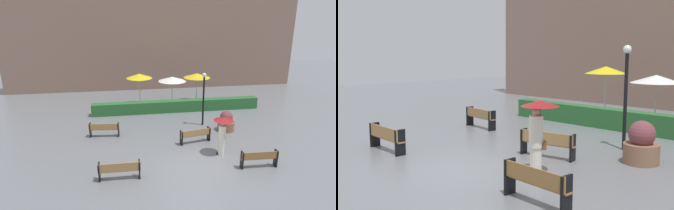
{
  "view_description": "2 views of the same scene",
  "coord_description": "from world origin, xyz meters",
  "views": [
    {
      "loc": [
        -3.28,
        -11.87,
        7.09
      ],
      "look_at": [
        -0.48,
        5.28,
        1.54
      ],
      "focal_mm": 30.67,
      "sensor_mm": 36.0,
      "label": 1
    },
    {
      "loc": [
        8.54,
        -6.76,
        3.31
      ],
      "look_at": [
        -1.31,
        2.95,
        1.46
      ],
      "focal_mm": 42.87,
      "sensor_mm": 36.0,
      "label": 2
    }
  ],
  "objects": [
    {
      "name": "patio_umbrella_yellow",
      "position": [
        -1.94,
        10.38,
        2.41
      ],
      "size": [
        2.02,
        2.02,
        2.59
      ],
      "color": "silver",
      "rests_on": "ground"
    },
    {
      "name": "building_facade",
      "position": [
        0.0,
        16.0,
        4.94
      ],
      "size": [
        28.0,
        1.2,
        9.88
      ],
      "primitive_type": "cube",
      "color": "#846656",
      "rests_on": "ground"
    },
    {
      "name": "planter_pot",
      "position": [
        3.08,
        4.27,
        0.55
      ],
      "size": [
        1.06,
        1.06,
        1.29
      ],
      "color": "brown",
      "rests_on": "ground"
    },
    {
      "name": "bench_near_right",
      "position": [
        3.02,
        -0.44,
        0.52
      ],
      "size": [
        1.82,
        0.41,
        0.85
      ],
      "color": "olive",
      "rests_on": "ground"
    },
    {
      "name": "bench_far_left",
      "position": [
        -4.49,
        4.48,
        0.51
      ],
      "size": [
        1.82,
        0.54,
        0.85
      ],
      "color": "#9E7242",
      "rests_on": "ground"
    },
    {
      "name": "hedge_strip",
      "position": [
        0.72,
        8.4,
        0.43
      ],
      "size": [
        12.6,
        0.7,
        0.86
      ],
      "primitive_type": "cube",
      "color": "#28602D",
      "rests_on": "ground"
    },
    {
      "name": "patio_umbrella_yellow_far",
      "position": [
        2.73,
        10.4,
        2.29
      ],
      "size": [
        2.15,
        2.15,
        2.47
      ],
      "color": "silver",
      "rests_on": "ground"
    },
    {
      "name": "bench_near_left",
      "position": [
        -3.6,
        -0.44,
        0.51
      ],
      "size": [
        1.89,
        0.38,
        0.85
      ],
      "color": "#9E7242",
      "rests_on": "ground"
    },
    {
      "name": "patio_umbrella_white",
      "position": [
        0.67,
        10.24,
        2.11
      ],
      "size": [
        2.24,
        2.24,
        2.29
      ],
      "color": "silver",
      "rests_on": "ground"
    },
    {
      "name": "ground_plane",
      "position": [
        0.0,
        0.0,
        0.0
      ],
      "size": [
        60.0,
        60.0,
        0.0
      ],
      "primitive_type": "plane",
      "color": "slate"
    },
    {
      "name": "pedestrian_with_umbrella",
      "position": [
        1.7,
        1.16,
        1.35
      ],
      "size": [
        1.02,
        1.02,
        2.04
      ],
      "color": "silver",
      "rests_on": "ground"
    },
    {
      "name": "lamp_post",
      "position": [
        1.88,
        5.41,
        2.19
      ],
      "size": [
        0.28,
        0.28,
        3.52
      ],
      "color": "black",
      "rests_on": "ground"
    },
    {
      "name": "bench_mid_center",
      "position": [
        0.7,
        2.76,
        0.5
      ],
      "size": [
        1.87,
        0.68,
        0.83
      ],
      "color": "#9E7242",
      "rests_on": "ground"
    }
  ]
}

